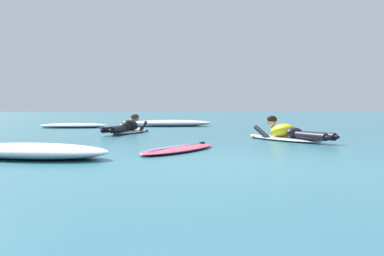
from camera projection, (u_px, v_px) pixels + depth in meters
ground_plane at (179, 127)px, 15.29m from camera, size 120.00×120.00×0.00m
surfer_near at (287, 134)px, 9.03m from camera, size 1.37×2.43×0.54m
surfer_far at (128, 128)px, 11.69m from camera, size 1.12×2.59×0.55m
drifting_surfboard at (179, 149)px, 6.89m from camera, size 1.50×1.99×0.16m
whitewater_mid_left at (171, 123)px, 16.01m from camera, size 2.99×1.28×0.22m
whitewater_mid_right at (32, 151)px, 5.89m from camera, size 2.31×1.53×0.20m
whitewater_back at (74, 126)px, 14.84m from camera, size 2.20×0.98×0.15m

